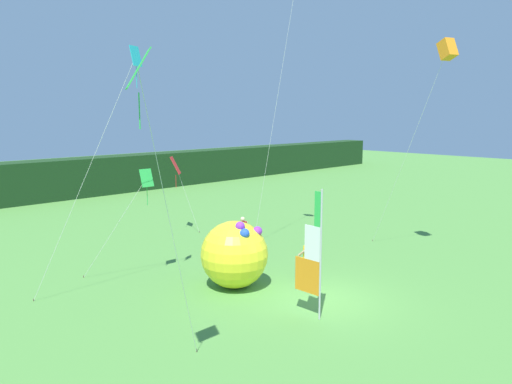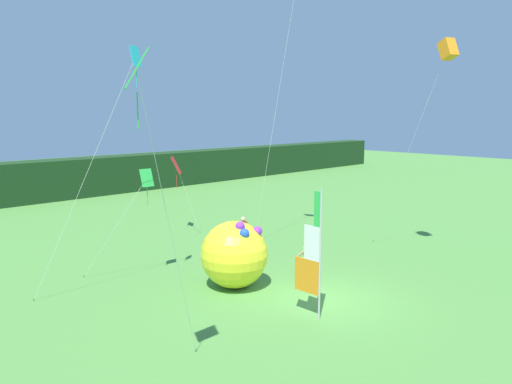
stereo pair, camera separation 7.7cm
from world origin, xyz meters
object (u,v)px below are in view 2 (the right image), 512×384
banner_flag (313,256)px  kite_green_diamond_3 (143,184)px  kite_cyan_diamond_0 (127,79)px  kite_green_diamond_1 (140,89)px  kite_orange_box_2 (448,50)px  person_mid_field (243,234)px  person_near_banner (308,260)px  kite_red_diamond_4 (177,167)px  inflatable_balloon (234,254)px

banner_flag → kite_green_diamond_3: size_ratio=0.96×
kite_cyan_diamond_0 → kite_green_diamond_1: (-3.34, -6.35, -0.65)m
kite_orange_box_2 → person_mid_field: bearing=128.2°
person_near_banner → kite_red_diamond_4: bearing=83.3°
kite_green_diamond_1 → kite_green_diamond_3: size_ratio=1.78×
banner_flag → kite_green_diamond_3: 7.26m
inflatable_balloon → kite_green_diamond_1: size_ratio=0.34×
banner_flag → kite_green_diamond_3: bearing=103.8°
inflatable_balloon → kite_green_diamond_3: 4.35m
kite_orange_box_2 → kite_red_diamond_4: size_ratio=2.30×
person_mid_field → kite_orange_box_2: bearing=-51.8°
person_near_banner → kite_cyan_diamond_0: (-5.27, 3.50, 6.52)m
person_near_banner → kite_green_diamond_3: 6.81m
inflatable_balloon → banner_flag: bearing=-90.8°
kite_red_diamond_4 → kite_green_diamond_1: bearing=-127.3°
kite_orange_box_2 → banner_flag: bearing=-179.0°
person_near_banner → kite_cyan_diamond_0: bearing=146.4°
banner_flag → kite_green_diamond_1: (-6.25, -0.72, 4.81)m
banner_flag → kite_red_diamond_4: 12.72m
person_near_banner → person_mid_field: bearing=78.0°
person_near_banner → kite_cyan_diamond_0: 9.09m
person_mid_field → kite_green_diamond_3: bearing=179.5°
person_mid_field → kite_orange_box_2: 11.61m
kite_green_diamond_3 → kite_red_diamond_4: (5.21, 5.27, -0.17)m
person_mid_field → inflatable_balloon: 4.56m
inflatable_balloon → kite_orange_box_2: bearing=-22.5°
kite_cyan_diamond_0 → kite_red_diamond_4: kite_cyan_diamond_0 is taller
inflatable_balloon → kite_orange_box_2: (8.53, -3.53, 7.60)m
inflatable_balloon → kite_green_diamond_3: kite_green_diamond_3 is taller
kite_cyan_diamond_0 → kite_green_diamond_3: (1.23, 1.22, -3.74)m
person_near_banner → kite_orange_box_2: (6.23, -1.98, 7.95)m
kite_cyan_diamond_0 → kite_red_diamond_4: 9.94m
kite_red_diamond_4 → kite_orange_box_2: bearing=-67.1°
inflatable_balloon → kite_red_diamond_4: 9.40m
banner_flag → kite_green_diamond_1: 7.92m
person_mid_field → kite_green_diamond_1: (-9.60, -7.53, 5.87)m
person_near_banner → kite_green_diamond_1: (-8.61, -2.85, 5.88)m
kite_orange_box_2 → kite_red_diamond_4: bearing=112.9°
kite_green_diamond_1 → kite_red_diamond_4: (9.77, 12.84, -3.27)m
person_mid_field → kite_orange_box_2: kite_orange_box_2 is taller
kite_green_diamond_1 → kite_orange_box_2: bearing=3.4°
inflatable_balloon → kite_orange_box_2: 11.96m
kite_green_diamond_1 → kite_red_diamond_4: bearing=52.7°
banner_flag → person_mid_field: bearing=63.8°
inflatable_balloon → kite_green_diamond_3: size_ratio=0.60×
banner_flag → kite_cyan_diamond_0: kite_cyan_diamond_0 is taller
inflatable_balloon → kite_cyan_diamond_0: size_ratio=0.30×
banner_flag → kite_red_diamond_4: bearing=73.8°
banner_flag → kite_red_diamond_4: size_ratio=1.00×
kite_cyan_diamond_0 → kite_green_diamond_3: bearing=44.8°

